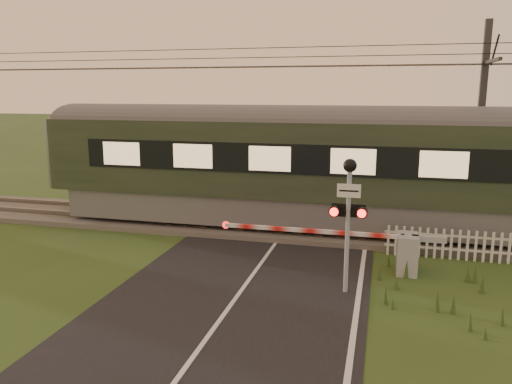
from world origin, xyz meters
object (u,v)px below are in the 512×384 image
(catenary_mast, at_px, (481,122))
(picket_fence, at_px, (447,244))
(boom_gate, at_px, (397,251))
(crossing_signal, at_px, (349,202))

(catenary_mast, bearing_deg, picket_fence, -107.52)
(boom_gate, distance_m, catenary_mast, 6.90)
(boom_gate, xyz_separation_m, crossing_signal, (-1.20, -1.72, 1.63))
(crossing_signal, bearing_deg, boom_gate, 55.01)
(boom_gate, xyz_separation_m, catenary_mast, (2.71, 5.55, 3.09))
(boom_gate, bearing_deg, crossing_signal, -124.99)
(boom_gate, distance_m, crossing_signal, 2.65)
(crossing_signal, height_order, catenary_mast, catenary_mast)
(boom_gate, height_order, picket_fence, boom_gate)
(picket_fence, bearing_deg, catenary_mast, 72.48)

